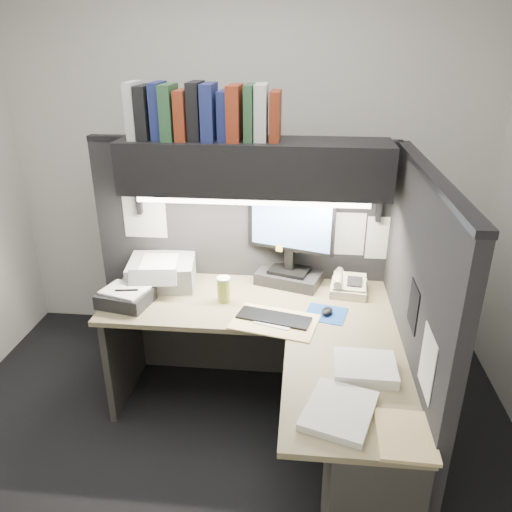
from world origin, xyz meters
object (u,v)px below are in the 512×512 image
(desk, at_px, (298,404))
(coffee_cup, at_px, (224,290))
(keyboard, at_px, (274,318))
(overhead_shelf, at_px, (254,166))
(monitor, at_px, (290,249))
(printer, at_px, (162,272))
(notebook_stack, at_px, (126,298))
(telephone, at_px, (349,286))

(desk, distance_m, coffee_cup, 0.80)
(keyboard, bearing_deg, coffee_cup, 162.69)
(desk, distance_m, keyboard, 0.48)
(keyboard, bearing_deg, overhead_shelf, 124.44)
(desk, distance_m, monitor, 0.98)
(keyboard, bearing_deg, desk, -52.36)
(monitor, height_order, printer, monitor)
(monitor, bearing_deg, printer, -156.24)
(notebook_stack, bearing_deg, printer, 63.18)
(desk, distance_m, overhead_shelf, 1.33)
(notebook_stack, bearing_deg, monitor, 21.43)
(desk, relative_size, monitor, 2.85)
(desk, height_order, monitor, monitor)
(overhead_shelf, height_order, telephone, overhead_shelf)
(telephone, relative_size, printer, 0.56)
(printer, height_order, notebook_stack, printer)
(monitor, xyz_separation_m, coffee_cup, (-0.38, -0.28, -0.16))
(desk, relative_size, keyboard, 4.16)
(telephone, distance_m, printer, 1.18)
(printer, bearing_deg, monitor, -1.77)
(keyboard, relative_size, printer, 1.01)
(keyboard, relative_size, notebook_stack, 1.43)
(coffee_cup, distance_m, printer, 0.47)
(coffee_cup, bearing_deg, monitor, 36.45)
(monitor, distance_m, telephone, 0.43)
(desk, xyz_separation_m, monitor, (-0.08, 0.82, 0.52))
(notebook_stack, bearing_deg, keyboard, -6.28)
(keyboard, distance_m, notebook_stack, 0.89)
(overhead_shelf, height_order, coffee_cup, overhead_shelf)
(coffee_cup, height_order, notebook_stack, coffee_cup)
(monitor, distance_m, notebook_stack, 1.04)
(monitor, bearing_deg, desk, -66.53)
(monitor, xyz_separation_m, keyboard, (-0.07, -0.47, -0.23))
(monitor, xyz_separation_m, printer, (-0.81, -0.09, -0.16))
(keyboard, height_order, printer, printer)
(desk, xyz_separation_m, printer, (-0.89, 0.73, 0.37))
(printer, bearing_deg, overhead_shelf, -5.96)
(desk, height_order, notebook_stack, notebook_stack)
(overhead_shelf, relative_size, monitor, 2.60)
(desk, relative_size, printer, 4.20)
(monitor, bearing_deg, telephone, 2.55)
(desk, xyz_separation_m, keyboard, (-0.15, 0.35, 0.30))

